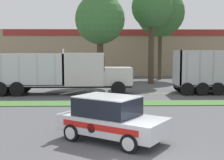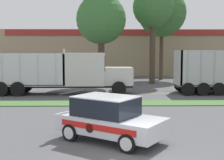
{
  "view_description": "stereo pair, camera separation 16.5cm",
  "coord_description": "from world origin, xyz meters",
  "views": [
    {
      "loc": [
        -1.03,
        -9.37,
        3.46
      ],
      "look_at": [
        -0.53,
        9.02,
        1.71
      ],
      "focal_mm": 50.0,
      "sensor_mm": 36.0,
      "label": 1
    },
    {
      "loc": [
        -0.86,
        -9.38,
        3.46
      ],
      "look_at": [
        -0.53,
        9.02,
        1.71
      ],
      "focal_mm": 50.0,
      "sensor_mm": 36.0,
      "label": 2
    }
  ],
  "objects": [
    {
      "name": "centre_line_4",
      "position": [
        -2.16,
        15.65,
        0.0
      ],
      "size": [
        2.4,
        0.14,
        0.01
      ],
      "primitive_type": "cube",
      "color": "yellow",
      "rests_on": "ground_plane"
    },
    {
      "name": "centre_line_3",
      "position": [
        -7.56,
        15.65,
        0.0
      ],
      "size": [
        2.4,
        0.14,
        0.01
      ],
      "primitive_type": "cube",
      "color": "yellow",
      "rests_on": "ground_plane"
    },
    {
      "name": "grass_verge",
      "position": [
        0.0,
        10.68,
        0.03
      ],
      "size": [
        120.0,
        1.94,
        0.06
      ],
      "primitive_type": "cube",
      "color": "#477538",
      "rests_on": "ground_plane"
    },
    {
      "name": "tree_behind_centre",
      "position": [
        5.69,
        27.8,
        8.46
      ],
      "size": [
        5.68,
        5.68,
        12.17
      ],
      "color": "#473828",
      "rests_on": "ground_plane"
    },
    {
      "name": "rally_car",
      "position": [
        -0.76,
        2.39,
        0.88
      ],
      "size": [
        4.45,
        3.89,
        1.75
      ],
      "color": "silver",
      "rests_on": "ground_plane"
    },
    {
      "name": "store_building_backdrop",
      "position": [
        0.45,
        38.53,
        3.14
      ],
      "size": [
        31.03,
        12.1,
        6.28
      ],
      "color": "#9E896B",
      "rests_on": "ground_plane"
    },
    {
      "name": "dump_truck_far_right",
      "position": [
        -3.69,
        15.37,
        1.65
      ],
      "size": [
        12.0,
        2.67,
        3.6
      ],
      "color": "black",
      "rests_on": "ground_plane"
    },
    {
      "name": "tree_behind_left",
      "position": [
        3.9,
        22.88,
        8.15
      ],
      "size": [
        4.14,
        4.14,
        10.96
      ],
      "color": "#473828",
      "rests_on": "ground_plane"
    },
    {
      "name": "centre_line_5",
      "position": [
        3.24,
        15.65,
        0.0
      ],
      "size": [
        2.4,
        0.14,
        0.01
      ],
      "primitive_type": "cube",
      "color": "yellow",
      "rests_on": "ground_plane"
    },
    {
      "name": "centre_line_6",
      "position": [
        8.64,
        15.65,
        0.0
      ],
      "size": [
        2.4,
        0.14,
        0.01
      ],
      "primitive_type": "cube",
      "color": "yellow",
      "rests_on": "ground_plane"
    },
    {
      "name": "tree_behind_right",
      "position": [
        -1.37,
        21.01,
        6.9
      ],
      "size": [
        4.8,
        4.8,
        10.07
      ],
      "color": "#473828",
      "rests_on": "ground_plane"
    }
  ]
}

